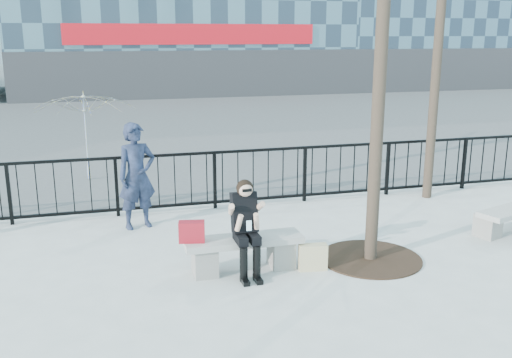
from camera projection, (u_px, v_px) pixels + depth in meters
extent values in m
plane|color=#A5A49F|center=(244.00, 270.00, 8.00)|extent=(120.00, 120.00, 0.00)
cube|color=#474747|center=(148.00, 120.00, 22.01)|extent=(60.00, 23.00, 0.01)
cube|color=black|center=(204.00, 153.00, 10.54)|extent=(14.00, 0.05, 0.05)
cube|color=black|center=(205.00, 203.00, 10.78)|extent=(14.00, 0.05, 0.05)
cube|color=#2D2D30|center=(195.00, 75.00, 28.99)|extent=(18.00, 0.08, 2.40)
cube|color=#AD0B15|center=(194.00, 34.00, 28.44)|extent=(12.60, 0.12, 1.00)
cube|color=#2D2D30|center=(482.00, 69.00, 33.37)|extent=(16.00, 0.08, 2.40)
cylinder|color=black|center=(440.00, 19.00, 10.73)|extent=(0.18, 0.18, 7.00)
cylinder|color=black|center=(370.00, 258.00, 8.40)|extent=(1.50, 1.50, 0.02)
cube|color=slate|center=(205.00, 261.00, 7.81)|extent=(0.32, 0.38, 0.40)
cube|color=slate|center=(281.00, 253.00, 8.10)|extent=(0.32, 0.38, 0.40)
cube|color=gray|center=(244.00, 240.00, 7.89)|extent=(1.65, 0.46, 0.09)
cube|color=slate|center=(488.00, 226.00, 9.28)|extent=(0.30, 0.36, 0.38)
cube|color=maroon|center=(192.00, 232.00, 7.68)|extent=(0.37, 0.23, 0.29)
cube|color=beige|center=(313.00, 257.00, 7.98)|extent=(0.41, 0.20, 0.38)
imported|color=black|center=(137.00, 176.00, 9.58)|extent=(0.76, 0.61, 1.81)
imported|color=yellow|center=(87.00, 137.00, 12.67)|extent=(2.63, 2.66, 2.01)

